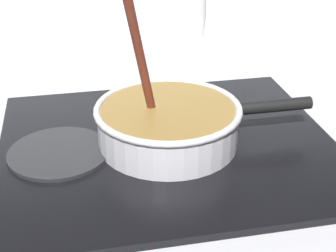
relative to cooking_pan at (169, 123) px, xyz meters
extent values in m
cube|color=#B7B7BC|center=(-0.05, -0.06, -0.07)|extent=(2.40, 1.60, 0.04)
cube|color=black|center=(0.00, 0.00, -0.04)|extent=(0.56, 0.48, 0.01)
torus|color=#592D0C|center=(0.00, 0.00, -0.03)|extent=(0.17, 0.17, 0.01)
cylinder|color=#262628|center=(-0.18, 0.00, -0.03)|extent=(0.17, 0.17, 0.01)
cylinder|color=silver|center=(0.00, 0.00, -0.01)|extent=(0.23, 0.23, 0.06)
cylinder|color=olive|center=(0.00, 0.00, 0.00)|extent=(0.22, 0.22, 0.06)
torus|color=silver|center=(0.00, 0.00, 0.03)|extent=(0.24, 0.24, 0.01)
cylinder|color=black|center=(0.18, 0.00, 0.01)|extent=(0.14, 0.02, 0.02)
cylinder|color=beige|center=(0.01, -0.01, 0.02)|extent=(0.03, 0.03, 0.01)
cylinder|color=#EDD88C|center=(0.05, 0.05, 0.02)|extent=(0.03, 0.03, 0.01)
cylinder|color=#EDD88C|center=(-0.04, -0.01, 0.02)|extent=(0.03, 0.03, 0.01)
cylinder|color=#EDD88C|center=(-0.02, 0.08, 0.02)|extent=(0.03, 0.03, 0.01)
cylinder|color=maroon|center=(-0.04, -0.03, 0.13)|extent=(0.07, 0.10, 0.24)
cube|color=brown|center=(-0.02, 0.02, 0.01)|extent=(0.05, 0.05, 0.01)
camera|label=1|loc=(-0.15, -0.72, 0.39)|focal=53.45mm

